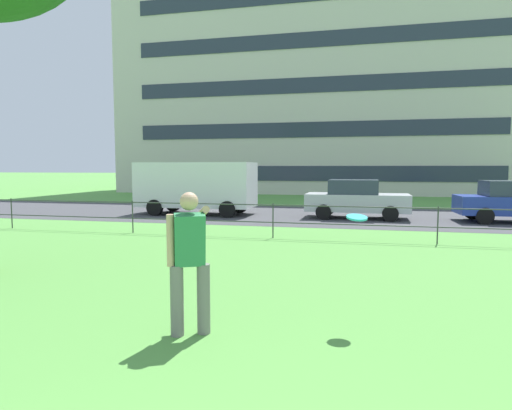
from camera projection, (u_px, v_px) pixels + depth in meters
The scene contains 7 objects.
street_strip at pixel (354, 216), 18.17m from camera, with size 80.00×7.94×0.01m, color #424247.
park_fence at pixel (352, 217), 12.00m from camera, with size 31.10×0.04×1.00m.
person_thrower at pixel (190, 258), 5.24m from camera, with size 0.47×0.87×1.73m.
frisbee at pixel (357, 217), 5.61m from camera, with size 0.35×0.35×0.07m.
panel_van_left at pixel (197, 185), 18.79m from camera, with size 5.01×2.13×2.24m.
car_silver_far_right at pixel (356, 199), 17.31m from camera, with size 4.04×1.90×1.54m.
apartment_building_background at pixel (318, 77), 37.22m from camera, with size 31.69×12.69×19.46m.
Camera 1 is at (0.12, -0.84, 2.02)m, focal length 30.58 mm.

